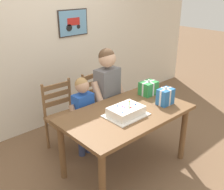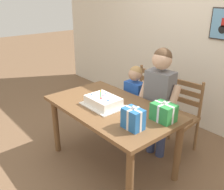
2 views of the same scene
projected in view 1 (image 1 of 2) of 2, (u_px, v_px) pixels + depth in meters
ground_plane at (125, 167)px, 3.25m from camera, size 20.00×20.00×0.00m
back_wall at (49, 40)px, 3.84m from camera, size 6.40×0.11×2.60m
dining_table at (126, 120)px, 3.00m from camera, size 1.47×0.85×0.75m
birthday_cake at (126, 112)px, 2.86m from camera, size 0.44×0.34×0.19m
gift_box_red_large at (165, 97)px, 3.11m from camera, size 0.19×0.14×0.23m
gift_box_beside_cake at (148, 88)px, 3.39m from camera, size 0.22×0.17×0.21m
chair_left at (64, 117)px, 3.44m from camera, size 0.44×0.44×0.92m
chair_right at (100, 104)px, 3.82m from camera, size 0.46×0.46×0.92m
child_older at (108, 88)px, 3.43m from camera, size 0.50×0.29×1.34m
child_younger at (83, 110)px, 3.26m from camera, size 0.38×0.22×1.05m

